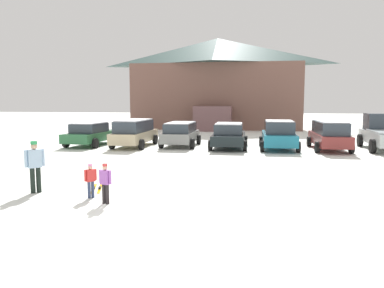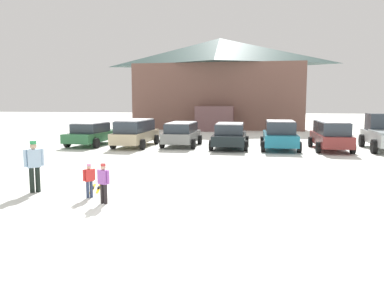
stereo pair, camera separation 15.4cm
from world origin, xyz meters
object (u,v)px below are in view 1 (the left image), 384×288
at_px(parked_maroon_van, 329,134).
at_px(skier_adult_in_blue_parka, 35,164).
at_px(skier_child_in_purple_jacket, 105,181).
at_px(ski_lodge, 217,83).
at_px(parked_grey_wagon, 181,133).
at_px(parked_black_sedan, 229,135).
at_px(pair_of_skis, 97,188).
at_px(parked_beige_suv, 134,132).
at_px(parked_green_coupe, 91,134).
at_px(parked_teal_hatchback, 279,135).
at_px(skier_child_in_red_jacket, 91,179).

bearing_deg(parked_maroon_van, skier_adult_in_blue_parka, -133.25).
xyz_separation_m(skier_child_in_purple_jacket, skier_adult_in_blue_parka, (-2.70, 0.91, 0.28)).
height_order(ski_lodge, parked_maroon_van, ski_lodge).
relative_size(parked_grey_wagon, parked_black_sedan, 0.87).
relative_size(parked_grey_wagon, pair_of_skis, 3.00).
distance_m(parked_beige_suv, skier_adult_in_blue_parka, 12.18).
bearing_deg(parked_green_coupe, parked_teal_hatchback, -0.72).
relative_size(parked_grey_wagon, skier_child_in_red_jacket, 3.90).
bearing_deg(parked_teal_hatchback, parked_grey_wagon, 174.36).
relative_size(parked_beige_suv, parked_maroon_van, 1.03).
distance_m(parked_green_coupe, parked_black_sedan, 9.07).
height_order(skier_adult_in_blue_parka, pair_of_skis, skier_adult_in_blue_parka).
bearing_deg(parked_grey_wagon, skier_child_in_purple_jacket, -88.91).
distance_m(parked_green_coupe, parked_grey_wagon, 5.94).
bearing_deg(parked_maroon_van, parked_black_sedan, 179.67).
relative_size(parked_maroon_van, pair_of_skis, 3.47).
relative_size(parked_maroon_van, skier_child_in_purple_jacket, 4.06).
xyz_separation_m(parked_beige_suv, pair_of_skis, (2.19, -11.42, -0.91)).
relative_size(skier_adult_in_blue_parka, pair_of_skis, 1.23).
distance_m(parked_beige_suv, parked_teal_hatchback, 9.04).
height_order(parked_black_sedan, skier_child_in_red_jacket, parked_black_sedan).
bearing_deg(skier_child_in_purple_jacket, parked_grey_wagon, 91.09).
relative_size(skier_child_in_purple_jacket, skier_child_in_red_jacket, 1.11).
relative_size(parked_beige_suv, skier_child_in_red_jacket, 4.64).
distance_m(parked_grey_wagon, skier_child_in_red_jacket, 13.15).
height_order(ski_lodge, skier_adult_in_blue_parka, ski_lodge).
relative_size(ski_lodge, parked_beige_suv, 3.68).
xyz_separation_m(parked_grey_wagon, skier_child_in_purple_jacket, (0.26, -13.69, -0.19)).
bearing_deg(parked_black_sedan, parked_beige_suv, -178.64).
relative_size(parked_green_coupe, parked_maroon_van, 1.00).
relative_size(parked_black_sedan, pair_of_skis, 3.45).
bearing_deg(skier_adult_in_blue_parka, parked_grey_wagon, 79.17).
bearing_deg(parked_black_sedan, ski_lodge, 97.06).
relative_size(parked_maroon_van, skier_child_in_red_jacket, 4.51).
bearing_deg(pair_of_skis, parked_green_coupe, 114.28).
bearing_deg(parked_green_coupe, skier_child_in_purple_jacket, -64.94).
height_order(parked_beige_suv, pair_of_skis, parked_beige_suv).
relative_size(parked_black_sedan, skier_adult_in_blue_parka, 2.81).
height_order(parked_maroon_van, pair_of_skis, parked_maroon_van).
bearing_deg(pair_of_skis, parked_maroon_van, 49.58).
height_order(parked_grey_wagon, parked_black_sedan, parked_black_sedan).
distance_m(ski_lodge, skier_adult_in_blue_parka, 29.97).
bearing_deg(skier_child_in_purple_jacket, parked_maroon_van, 56.15).
bearing_deg(skier_child_in_red_jacket, parked_beige_suv, 101.18).
bearing_deg(pair_of_skis, skier_adult_in_blue_parka, -156.57).
xyz_separation_m(parked_black_sedan, skier_adult_in_blue_parka, (-5.58, -12.32, 0.14)).
distance_m(parked_teal_hatchback, skier_child_in_purple_jacket, 14.35).
bearing_deg(parked_beige_suv, parked_black_sedan, 1.36).
height_order(parked_beige_suv, skier_child_in_purple_jacket, parked_beige_suv).
height_order(parked_green_coupe, parked_maroon_van, parked_maroon_van).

